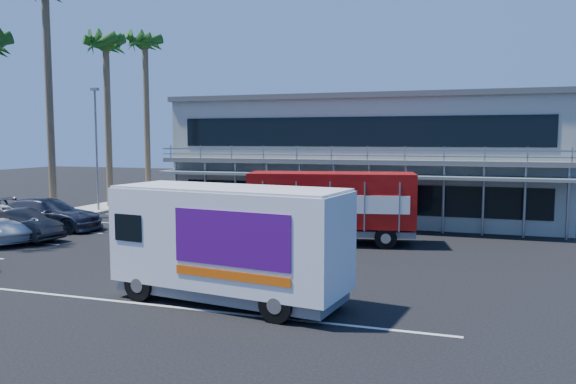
% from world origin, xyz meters
% --- Properties ---
extents(ground, '(120.00, 120.00, 0.00)m').
position_xyz_m(ground, '(0.00, 0.00, 0.00)').
color(ground, black).
rests_on(ground, ground).
extents(building, '(22.40, 12.00, 7.30)m').
position_xyz_m(building, '(3.00, 14.94, 3.66)').
color(building, '#979E91').
rests_on(building, ground).
extents(curb_strip, '(3.00, 32.00, 0.16)m').
position_xyz_m(curb_strip, '(-15.00, 6.00, 0.08)').
color(curb_strip, '#A5A399').
rests_on(curb_strip, ground).
extents(palm_d, '(2.80, 2.80, 14.75)m').
position_xyz_m(palm_d, '(-15.20, 8.00, 12.80)').
color(palm_d, brown).
rests_on(palm_d, ground).
extents(palm_e, '(2.80, 2.80, 12.25)m').
position_xyz_m(palm_e, '(-14.70, 13.00, 10.57)').
color(palm_e, brown).
rests_on(palm_e, ground).
extents(palm_f, '(2.80, 2.80, 13.25)m').
position_xyz_m(palm_f, '(-15.10, 18.50, 11.47)').
color(palm_f, brown).
rests_on(palm_f, ground).
extents(light_pole_far, '(0.50, 0.25, 8.09)m').
position_xyz_m(light_pole_far, '(-14.20, 11.00, 4.50)').
color(light_pole_far, gray).
rests_on(light_pole_far, ground).
extents(red_truck, '(9.99, 4.03, 3.28)m').
position_xyz_m(red_truck, '(2.34, 4.87, 1.80)').
color(red_truck, '#A7240D').
rests_on(red_truck, ground).
extents(white_van, '(7.30, 3.38, 3.43)m').
position_xyz_m(white_van, '(2.34, -5.00, 1.82)').
color(white_van, white).
rests_on(white_van, ground).
extents(parked_car_b, '(4.66, 2.25, 1.47)m').
position_xyz_m(parked_car_b, '(-11.28, 1.20, 0.74)').
color(parked_car_b, black).
rests_on(parked_car_b, ground).
extents(parked_car_d, '(6.06, 3.10, 1.68)m').
position_xyz_m(parked_car_d, '(-12.15, 4.00, 0.84)').
color(parked_car_d, '#343745').
rests_on(parked_car_d, ground).
extents(parked_car_e, '(4.38, 1.86, 1.48)m').
position_xyz_m(parked_car_e, '(-9.50, 10.80, 0.74)').
color(parked_car_e, slate).
rests_on(parked_car_e, ground).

